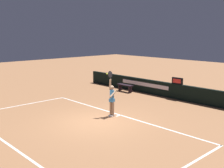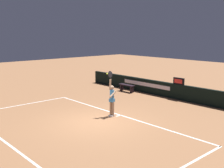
% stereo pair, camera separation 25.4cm
% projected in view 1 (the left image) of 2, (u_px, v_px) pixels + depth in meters
% --- Properties ---
extents(ground_plane, '(60.00, 60.00, 0.00)m').
position_uv_depth(ground_plane, '(98.00, 122.00, 13.24)').
color(ground_plane, '#976541').
extents(court_lines, '(10.86, 5.89, 0.00)m').
position_uv_depth(court_lines, '(75.00, 128.00, 12.35)').
color(court_lines, white).
rests_on(court_lines, ground).
extents(back_wall, '(16.68, 0.21, 0.97)m').
position_uv_depth(back_wall, '(178.00, 92.00, 17.62)').
color(back_wall, black).
rests_on(back_wall, ground).
extents(speed_display, '(0.75, 0.13, 0.41)m').
position_uv_depth(speed_display, '(177.00, 81.00, 17.53)').
color(speed_display, black).
rests_on(speed_display, back_wall).
extents(tennis_player, '(0.46, 0.47, 2.32)m').
position_uv_depth(tennis_player, '(112.00, 98.00, 13.91)').
color(tennis_player, '#A07B5D').
rests_on(tennis_player, ground).
extents(tennis_ball, '(0.07, 0.07, 0.07)m').
position_uv_depth(tennis_ball, '(107.00, 74.00, 13.78)').
color(tennis_ball, '#CFDC35').
extents(courtside_bench_near, '(1.33, 0.36, 0.52)m').
position_uv_depth(courtside_bench_near, '(125.00, 86.00, 19.90)').
color(courtside_bench_near, black).
rests_on(courtside_bench_near, ground).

